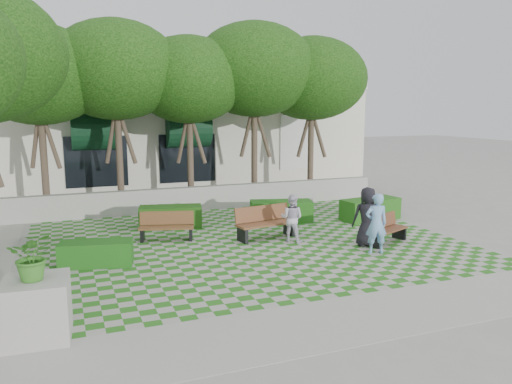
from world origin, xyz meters
name	(u,v)px	position (x,y,z in m)	size (l,w,h in m)	color
ground	(259,252)	(0.00, 0.00, 0.00)	(90.00, 90.00, 0.00)	gray
lawn	(246,243)	(0.00, 1.00, 0.01)	(12.00, 12.00, 0.00)	#2B721E
sidewalk_south	(351,319)	(0.00, -4.70, 0.01)	(16.00, 2.00, 0.01)	#9E9B93
retaining_wall	(200,198)	(0.00, 6.20, 0.45)	(15.00, 0.36, 0.90)	#9E9B93
bench_east	(385,230)	(3.78, -0.45, 0.39)	(1.64, 1.08, 0.82)	#56311D
bench_mid	(265,223)	(0.72, 1.31, 0.47)	(1.93, 0.90, 0.97)	brown
bench_west	(167,227)	(-2.09, 2.17, 0.40)	(1.68, 0.94, 0.84)	brown
hedge_east	(370,209)	(5.14, 2.31, 0.37)	(2.13, 0.85, 0.75)	#1D5216
hedge_midright	(281,211)	(2.07, 3.13, 0.37)	(2.10, 0.84, 0.73)	#1A5015
hedge_midleft	(171,217)	(-1.66, 3.72, 0.35)	(2.02, 0.81, 0.71)	#1B4713
hedge_west	(96,253)	(-4.22, 0.39, 0.31)	(1.76, 0.71, 0.62)	#184D14
planter_front	(36,296)	(-5.42, -3.45, 0.76)	(1.12, 1.12, 1.88)	#9E9B93
person_blue	(376,224)	(2.90, -1.25, 0.83)	(0.60, 0.40, 1.65)	#7BAAE0
person_dark	(367,217)	(3.09, -0.54, 0.85)	(0.83, 0.54, 1.70)	black
person_white	(292,218)	(1.29, 0.65, 0.71)	(0.69, 0.54, 1.41)	silver
tree_row	(148,71)	(-1.86, 5.95, 5.18)	(17.70, 13.40, 7.41)	#47382B
building	(178,134)	(0.93, 14.08, 2.52)	(18.00, 8.92, 5.15)	silver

